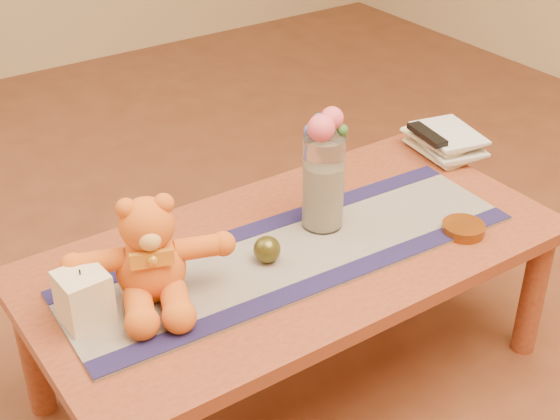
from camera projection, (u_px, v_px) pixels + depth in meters
floor at (294, 376)px, 2.29m from camera, size 5.50×5.50×0.00m
coffee_table_top at (296, 253)px, 2.06m from camera, size 1.40×0.70×0.04m
table_leg_fr at (533, 293)px, 2.28m from camera, size 0.07×0.07×0.41m
table_leg_bl at (33, 351)px, 2.07m from camera, size 0.07×0.07×0.41m
table_leg_br at (398, 208)px, 2.69m from camera, size 0.07×0.07×0.41m
persian_runner at (293, 253)px, 2.02m from camera, size 1.21×0.40×0.01m
runner_border_near at (325, 281)px, 1.91m from camera, size 1.20×0.11×0.00m
runner_border_far at (264, 226)px, 2.12m from camera, size 1.20×0.11×0.00m
teddy_bear at (149, 249)px, 1.81m from camera, size 0.45×0.41×0.25m
pillar_candle at (84, 297)px, 1.76m from camera, size 0.11×0.11×0.12m
candle_wick at (80, 272)px, 1.72m from camera, size 0.00×0.00×0.01m
glass_vase at (323, 182)px, 2.06m from camera, size 0.11×0.11×0.26m
potpourri_fill at (323, 195)px, 2.08m from camera, size 0.09×0.09×0.18m
rose_left at (321, 128)px, 1.96m from camera, size 0.07×0.07×0.07m
rose_right at (332, 118)px, 1.99m from camera, size 0.06×0.06×0.06m
blue_flower_back at (320, 122)px, 2.01m from camera, size 0.04×0.04×0.04m
blue_flower_side at (311, 130)px, 1.99m from camera, size 0.04×0.04×0.04m
leaf_sprig at (342, 130)px, 1.99m from camera, size 0.03×0.03×0.03m
bronze_ball at (267, 249)px, 1.97m from camera, size 0.08×0.08×0.07m
book_bottom at (423, 155)px, 2.48m from camera, size 0.19×0.24×0.02m
book_lower at (426, 150)px, 2.46m from camera, size 0.22×0.26×0.02m
book_upper at (422, 144)px, 2.46m from camera, size 0.18×0.23×0.02m
book_top at (426, 138)px, 2.45m from camera, size 0.21×0.25×0.02m
tv_remote at (427, 135)px, 2.43m from camera, size 0.07×0.17×0.02m
amber_dish at (463, 229)px, 2.10m from camera, size 0.13×0.13×0.03m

